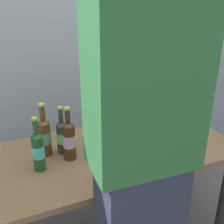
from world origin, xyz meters
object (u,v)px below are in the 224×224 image
beer_bottle_amber (38,150)px  beer_bottle_brown (69,139)px  beer_bottle_green (45,136)px  person_figure (141,168)px  beer_bottle_dark (62,136)px  laptop (130,139)px

beer_bottle_amber → beer_bottle_brown: bearing=11.5°
beer_bottle_amber → beer_bottle_green: beer_bottle_green is taller
beer_bottle_brown → person_figure: (0.15, -0.56, 0.13)m
beer_bottle_green → person_figure: person_figure is taller
beer_bottle_dark → beer_bottle_amber: size_ratio=0.95×
beer_bottle_brown → person_figure: bearing=-75.4°
beer_bottle_brown → beer_bottle_amber: (-0.18, -0.04, -0.00)m
laptop → beer_bottle_green: 0.51m
laptop → person_figure: (-0.23, -0.56, 0.22)m
beer_bottle_green → beer_bottle_brown: bearing=-39.3°
laptop → beer_bottle_amber: size_ratio=1.14×
laptop → beer_bottle_dark: bearing=168.1°
laptop → beer_bottle_dark: (-0.40, 0.08, 0.07)m
beer_bottle_brown → beer_bottle_amber: beer_bottle_brown is taller
beer_bottle_brown → beer_bottle_dark: bearing=102.8°
laptop → beer_bottle_dark: 0.41m
beer_bottle_brown → beer_bottle_green: bearing=140.7°
beer_bottle_amber → beer_bottle_green: bearing=64.6°
beer_bottle_amber → person_figure: bearing=-58.2°
beer_bottle_amber → person_figure: person_figure is taller
beer_bottle_amber → laptop: bearing=3.5°
beer_bottle_dark → beer_bottle_green: (-0.10, 0.01, 0.01)m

